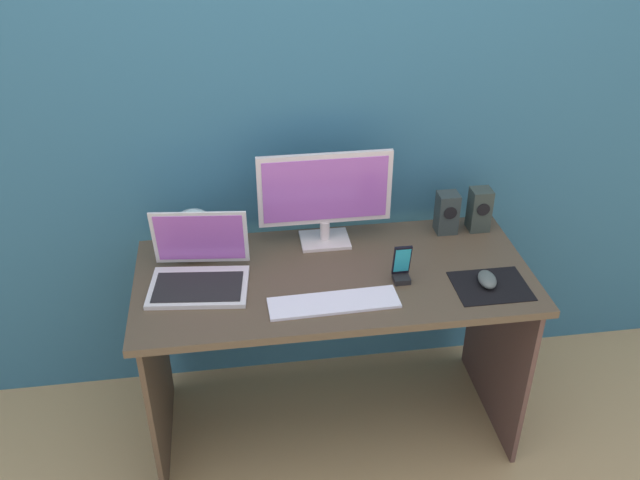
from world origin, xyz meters
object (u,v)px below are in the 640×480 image
speaker_near_monitor (447,213)px  keyboard_external (334,303)px  speaker_right (479,209)px  fishbowl (194,233)px  monitor (326,195)px  phone_in_dock (402,268)px  mouse (487,279)px  laptop (199,270)px

speaker_near_monitor → keyboard_external: (-0.49, -0.39, -0.08)m
speaker_right → fishbowl: (-1.07, -0.02, -0.00)m
speaker_near_monitor → monitor: bearing=-178.7°
speaker_near_monitor → fishbowl: size_ratio=0.91×
speaker_right → keyboard_external: size_ratio=0.39×
speaker_near_monitor → phone_in_dock: bearing=-129.9°
speaker_right → mouse: (-0.09, -0.36, -0.06)m
monitor → fishbowl: monitor is taller
fishbowl → mouse: 1.03m
fishbowl → keyboard_external: bearing=-40.2°
fishbowl → speaker_near_monitor: bearing=1.1°
speaker_near_monitor → keyboard_external: 0.64m
fishbowl → keyboard_external: 0.59m
monitor → speaker_near_monitor: bearing=1.3°
monitor → keyboard_external: 0.43m
speaker_right → laptop: 1.07m
fishbowl → phone_in_dock: 0.75m
monitor → speaker_right: (0.59, 0.01, -0.11)m
monitor → fishbowl: size_ratio=2.75×
mouse → phone_in_dock: bearing=172.6°
monitor → keyboard_external: bearing=-94.7°
speaker_right → mouse: speaker_right is taller
fishbowl → mouse: fishbowl is taller
monitor → speaker_near_monitor: size_ratio=3.02×
keyboard_external → mouse: 0.53m
speaker_near_monitor → mouse: (0.04, -0.36, -0.06)m
speaker_near_monitor → mouse: bearing=-84.3°
laptop → mouse: size_ratio=3.53×
speaker_right → fishbowl: 1.07m
speaker_near_monitor → phone_in_dock: speaker_near_monitor is taller
phone_in_dock → speaker_right: bearing=38.3°
speaker_near_monitor → fishbowl: (-0.94, -0.02, 0.00)m
laptop → phone_in_dock: 0.68m
speaker_right → phone_in_dock: size_ratio=1.21×
speaker_right → laptop: size_ratio=0.48×
monitor → speaker_right: 0.60m
speaker_right → keyboard_external: (-0.62, -0.39, -0.08)m
fishbowl → phone_in_dock: (0.69, -0.28, -0.04)m
mouse → speaker_right: bearing=81.7°
laptop → phone_in_dock: bearing=-7.3°
keyboard_external → speaker_right: bearing=30.7°
keyboard_external → phone_in_dock: 0.27m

